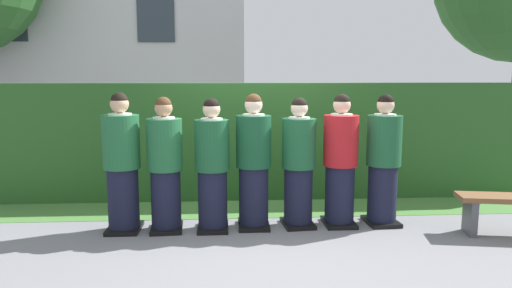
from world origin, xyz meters
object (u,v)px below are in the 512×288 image
(student_front_row_3, at_px, (254,165))
(student_in_red_blazer, at_px, (340,163))
(student_front_row_4, at_px, (299,166))
(student_front_row_2, at_px, (212,168))
(student_front_row_0, at_px, (122,166))
(student_front_row_6, at_px, (383,163))
(student_front_row_1, at_px, (165,168))

(student_front_row_3, distance_m, student_in_red_blazer, 1.09)
(student_front_row_4, bearing_deg, student_in_red_blazer, 0.42)
(student_front_row_2, bearing_deg, student_front_row_0, 178.55)
(student_front_row_4, relative_size, student_front_row_6, 0.98)
(student_front_row_1, xyz_separation_m, student_front_row_2, (0.56, -0.01, -0.01))
(student_front_row_2, xyz_separation_m, student_in_red_blazer, (1.59, 0.09, 0.02))
(student_front_row_0, relative_size, student_front_row_4, 1.04)
(student_front_row_1, distance_m, student_front_row_3, 1.07)
(student_front_row_6, bearing_deg, student_front_row_4, -179.14)
(student_front_row_4, bearing_deg, student_front_row_1, -177.40)
(student_front_row_3, bearing_deg, student_front_row_4, 1.77)
(student_front_row_1, height_order, student_in_red_blazer, student_in_red_blazer)
(student_front_row_4, relative_size, student_in_red_blazer, 0.97)
(student_front_row_0, distance_m, student_front_row_3, 1.58)
(student_front_row_1, relative_size, student_in_red_blazer, 0.98)
(student_front_row_1, height_order, student_front_row_3, student_front_row_3)
(student_front_row_4, bearing_deg, student_front_row_6, 0.86)
(student_front_row_1, relative_size, student_front_row_6, 0.99)
(student_front_row_1, distance_m, student_front_row_4, 1.63)
(student_in_red_blazer, bearing_deg, student_front_row_2, -176.77)
(student_front_row_2, height_order, student_front_row_4, student_front_row_4)
(student_front_row_2, xyz_separation_m, student_front_row_6, (2.14, 0.10, 0.02))
(student_front_row_3, bearing_deg, student_front_row_0, -178.51)
(student_front_row_0, distance_m, student_front_row_6, 3.22)
(student_front_row_3, height_order, student_in_red_blazer, student_front_row_3)
(student_front_row_2, bearing_deg, student_front_row_6, 2.72)
(student_front_row_0, relative_size, student_front_row_3, 1.01)
(student_front_row_3, relative_size, student_in_red_blazer, 1.00)
(student_front_row_3, xyz_separation_m, student_front_row_6, (1.64, 0.03, -0.01))
(student_front_row_1, bearing_deg, student_front_row_2, -1.18)
(student_in_red_blazer, bearing_deg, student_front_row_0, -178.66)
(student_front_row_3, height_order, student_front_row_6, student_front_row_3)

